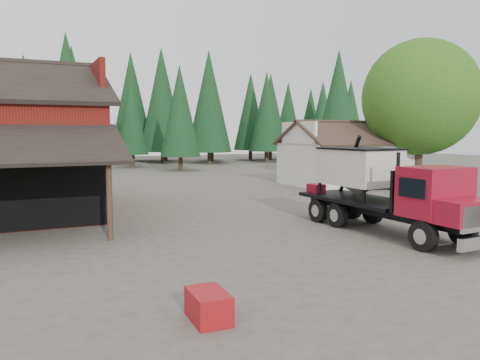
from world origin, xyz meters
name	(u,v)px	position (x,y,z in m)	size (l,w,h in m)	color
ground	(279,237)	(0.00, 0.00, 0.00)	(120.00, 120.00, 0.00)	#4E463D
farmhouse	(345,162)	(13.00, 13.00, 1.67)	(8.60, 6.42, 4.65)	silver
deciduous_tree	(421,102)	(17.01, 9.97, 5.91)	(8.00, 8.00, 10.20)	#382619
conifer_backdrop	(100,165)	(0.00, 42.00, 0.00)	(76.00, 16.00, 16.00)	black
near_pine_b	(180,111)	(6.00, 30.00, 5.89)	(3.96, 3.96, 10.40)	#382619
near_pine_c	(338,102)	(22.00, 26.00, 6.89)	(4.84, 4.84, 12.40)	#382619
near_pine_d	(68,95)	(-4.00, 34.00, 7.39)	(5.28, 5.28, 13.40)	#382619
feed_truck	(385,188)	(4.01, -0.97, 1.72)	(2.64, 8.21, 3.67)	black
silver_car	(384,177)	(14.00, 10.00, 0.77)	(2.57, 5.57, 1.55)	#AAADB2
equip_box	(208,306)	(-5.03, -5.93, 0.30)	(0.70, 1.10, 0.60)	maroon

